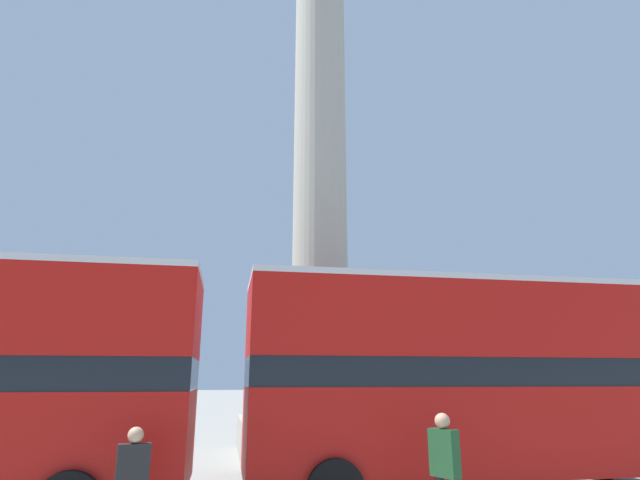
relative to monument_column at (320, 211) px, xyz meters
name	(u,v)px	position (x,y,z in m)	size (l,w,h in m)	color
ground_plane	(320,455)	(0.00, 0.00, -8.16)	(200.00, 200.00, 0.00)	gray
monument_column	(320,211)	(0.00, 0.00, 0.00)	(5.09, 5.09, 22.46)	#A39E8E
bus_b	(482,374)	(2.28, -6.47, -5.76)	(10.12, 2.91, 4.35)	#B7140F
equestrian_statue	(497,397)	(8.04, 3.00, -6.58)	(4.08, 3.05, 5.96)	#A39E8E
street_lamp	(373,361)	(0.57, -4.13, -5.42)	(0.40, 0.40, 5.02)	black
pedestrian_near_lamp	(445,466)	(0.15, -8.99, -7.14)	(0.36, 0.51, 1.79)	#28282D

